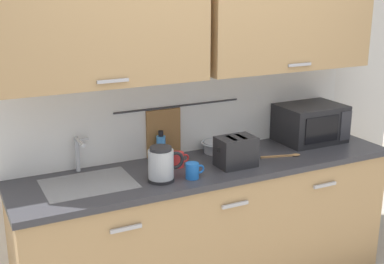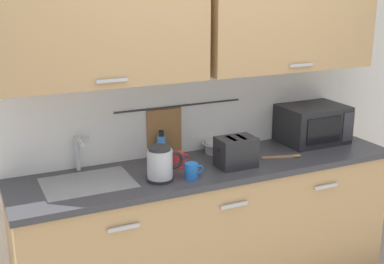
% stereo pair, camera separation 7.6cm
% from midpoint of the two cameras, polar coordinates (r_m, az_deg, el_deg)
% --- Properties ---
extents(counter_unit, '(2.53, 0.64, 0.90)m').
position_cam_midpoint_polar(counter_unit, '(3.45, 1.21, -10.51)').
color(counter_unit, tan).
rests_on(counter_unit, ground).
extents(back_wall_assembly, '(3.70, 0.41, 2.50)m').
position_cam_midpoint_polar(back_wall_assembly, '(3.33, -0.40, 7.80)').
color(back_wall_assembly, silver).
rests_on(back_wall_assembly, ground).
extents(sink_faucet, '(0.09, 0.17, 0.22)m').
position_cam_midpoint_polar(sink_faucet, '(3.18, -13.26, -1.95)').
color(sink_faucet, '#B2B5BA').
rests_on(sink_faucet, counter_unit).
extents(microwave, '(0.46, 0.35, 0.27)m').
position_cam_midpoint_polar(microwave, '(3.80, 12.51, 0.98)').
color(microwave, black).
rests_on(microwave, counter_unit).
extents(electric_kettle, '(0.23, 0.16, 0.21)m').
position_cam_midpoint_polar(electric_kettle, '(2.98, -4.15, -3.62)').
color(electric_kettle, black).
rests_on(electric_kettle, counter_unit).
extents(dish_soap_bottle, '(0.06, 0.06, 0.20)m').
position_cam_midpoint_polar(dish_soap_bottle, '(3.34, -4.13, -1.67)').
color(dish_soap_bottle, '#3F8CD8').
rests_on(dish_soap_bottle, counter_unit).
extents(mug_near_sink, '(0.12, 0.08, 0.09)m').
position_cam_midpoint_polar(mug_near_sink, '(3.03, -0.64, -4.34)').
color(mug_near_sink, blue).
rests_on(mug_near_sink, counter_unit).
extents(mixing_bowl, '(0.21, 0.21, 0.08)m').
position_cam_midpoint_polar(mixing_bowl, '(3.48, 2.13, -1.59)').
color(mixing_bowl, '#A5ADB7').
rests_on(mixing_bowl, counter_unit).
extents(toaster, '(0.26, 0.17, 0.19)m').
position_cam_midpoint_polar(toaster, '(3.22, 4.25, -2.18)').
color(toaster, '#232326').
rests_on(toaster, counter_unit).
extents(mug_by_kettle, '(0.12, 0.08, 0.09)m').
position_cam_midpoint_polar(mug_by_kettle, '(3.22, -2.25, -3.09)').
color(mug_by_kettle, red).
rests_on(mug_by_kettle, counter_unit).
extents(wooden_spoon, '(0.27, 0.10, 0.01)m').
position_cam_midpoint_polar(wooden_spoon, '(3.46, 9.78, -2.62)').
color(wooden_spoon, '#9E7042').
rests_on(wooden_spoon, counter_unit).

